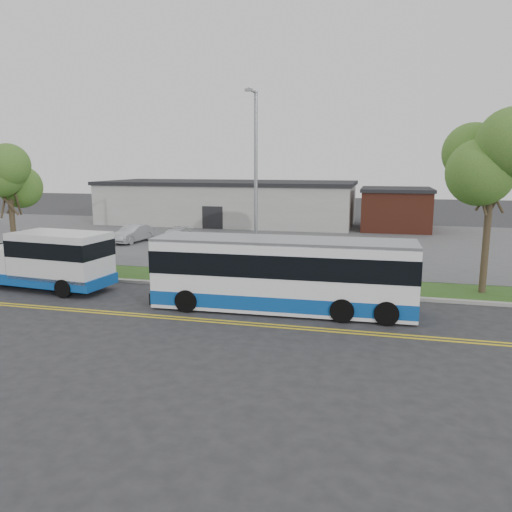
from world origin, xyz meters
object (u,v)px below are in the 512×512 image
(transit_bus, at_px, (282,274))
(parked_car_b, at_px, (174,237))
(streetlight_near, at_px, (255,181))
(shuttle_bus, at_px, (49,259))
(parked_car_a, at_px, (133,234))
(pedestrian, at_px, (22,246))
(tree_west, at_px, (9,180))
(tree_east, at_px, (493,161))

(transit_bus, xyz_separation_m, parked_car_b, (-10.86, 13.88, -0.81))
(streetlight_near, height_order, shuttle_bus, streetlight_near)
(streetlight_near, bearing_deg, transit_bus, -63.07)
(transit_bus, relative_size, parked_car_a, 2.73)
(transit_bus, distance_m, pedestrian, 18.41)
(tree_west, height_order, pedestrian, tree_west)
(tree_west, bearing_deg, streetlight_near, -1.80)
(shuttle_bus, distance_m, parked_car_b, 13.21)
(tree_west, relative_size, streetlight_near, 0.73)
(tree_east, xyz_separation_m, shuttle_bus, (-20.46, -4.07, -4.69))
(tree_west, height_order, shuttle_bus, tree_west)
(transit_bus, height_order, parked_car_b, transit_bus)
(shuttle_bus, xyz_separation_m, transit_bus, (11.76, -0.73, 0.02))
(parked_car_a, bearing_deg, parked_car_b, -4.30)
(shuttle_bus, bearing_deg, streetlight_near, 27.67)
(streetlight_near, distance_m, transit_bus, 6.28)
(shuttle_bus, relative_size, transit_bus, 0.69)
(streetlight_near, bearing_deg, parked_car_b, 132.46)
(shuttle_bus, height_order, pedestrian, shuttle_bus)
(streetlight_near, bearing_deg, tree_west, 178.20)
(tree_east, height_order, parked_car_b, tree_east)
(pedestrian, bearing_deg, parked_car_a, -144.07)
(shuttle_bus, xyz_separation_m, parked_car_b, (0.91, 13.15, -0.80))
(shuttle_bus, height_order, parked_car_a, shuttle_bus)
(shuttle_bus, bearing_deg, parked_car_b, 91.85)
(pedestrian, xyz_separation_m, parked_car_b, (6.61, 8.08, -0.38))
(shuttle_bus, height_order, transit_bus, transit_bus)
(tree_west, height_order, parked_car_a, tree_west)
(parked_car_a, bearing_deg, shuttle_bus, -71.18)
(tree_east, xyz_separation_m, transit_bus, (-8.70, -4.80, -4.67))
(pedestrian, relative_size, parked_car_b, 0.47)
(tree_west, bearing_deg, transit_bus, -16.12)
(shuttle_bus, distance_m, parked_car_a, 14.23)
(tree_west, distance_m, streetlight_near, 15.01)
(streetlight_near, distance_m, shuttle_bus, 10.86)
(tree_east, bearing_deg, pedestrian, 177.81)
(shuttle_bus, xyz_separation_m, parked_car_a, (-2.87, 13.92, -0.75))
(pedestrian, bearing_deg, parked_car_b, -165.62)
(streetlight_near, xyz_separation_m, pedestrian, (-15.17, 1.27, -4.13))
(tree_west, distance_m, parked_car_a, 10.91)
(pedestrian, bearing_deg, tree_east, 141.48)
(shuttle_bus, bearing_deg, transit_bus, 2.26)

